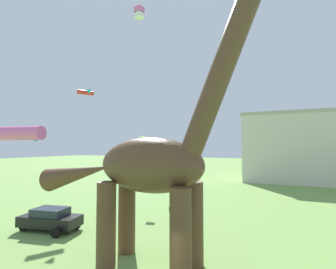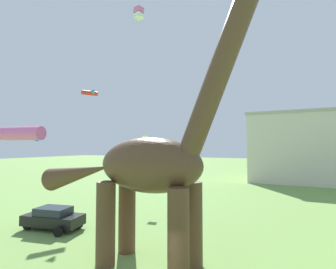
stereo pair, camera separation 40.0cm
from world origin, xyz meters
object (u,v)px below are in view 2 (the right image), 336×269
Objects in this scene: kite_near_low at (145,137)px; kite_high_left at (139,13)px; dinosaur_sculpture at (148,165)px; kite_mid_right at (90,93)px; parked_sedan_left at (53,218)px; person_vendor_side at (174,211)px; kite_far_right at (26,134)px.

kite_near_low is 1.51× the size of kite_high_left.
dinosaur_sculpture is 7.40× the size of kite_mid_right.
parked_sedan_left is 5.03× the size of kite_near_low.
parked_sedan_left is 2.40× the size of kite_mid_right.
kite_near_low reaches higher than parked_sedan_left.
kite_far_right is at bearing -25.62° from person_vendor_side.
dinosaur_sculpture is 23.36× the size of kite_high_left.
kite_mid_right is at bearing 142.16° from kite_high_left.
kite_near_low is at bearing 119.55° from kite_high_left.
kite_near_low is at bearing 22.56° from kite_mid_right.
dinosaur_sculpture reaches higher than kite_near_low.
kite_mid_right reaches higher than kite_near_low.
kite_far_right is 1.23× the size of kite_mid_right.
kite_far_right is (-2.56, -10.94, 5.77)m from person_vendor_side.
kite_mid_right is (-4.85, 8.58, 11.22)m from parked_sedan_left.
dinosaur_sculpture is 8.26m from kite_high_left.
parked_sedan_left is 8.82m from kite_far_right.
kite_high_left is (1.22, -7.25, 12.46)m from person_vendor_side.
kite_high_left reaches higher than person_vendor_side.
kite_high_left is at bearing -60.45° from kite_near_low.
person_vendor_side is 0.53× the size of kite_far_right.
dinosaur_sculpture is at bearing 2.45° from person_vendor_side.
dinosaur_sculpture reaches higher than kite_high_left.
parked_sedan_left is at bearing -62.41° from person_vendor_side.
kite_mid_right is at bearing 110.86° from dinosaur_sculpture.
kite_near_low reaches higher than person_vendor_side.
kite_high_left is at bearing -37.84° from kite_mid_right.
kite_mid_right is 16.42m from kite_high_left.
person_vendor_side is 12.63m from kite_far_right.
parked_sedan_left is 3.67× the size of person_vendor_side.
kite_near_low is at bearing -144.25° from person_vendor_side.
kite_high_left is at bearing 44.43° from kite_far_right.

